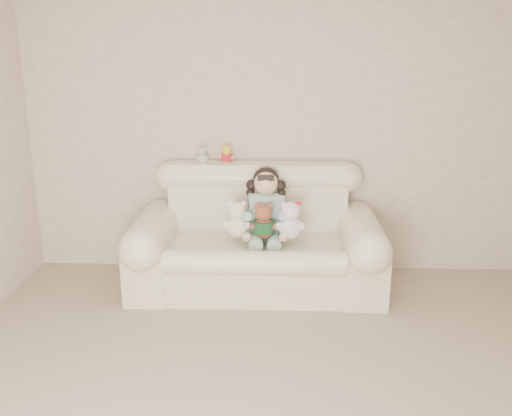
{
  "coord_description": "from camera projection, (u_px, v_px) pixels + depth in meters",
  "views": [
    {
      "loc": [
        -0.02,
        -2.46,
        2.02
      ],
      "look_at": [
        -0.18,
        1.9,
        0.75
      ],
      "focal_mm": 39.42,
      "sensor_mm": 36.0,
      "label": 1
    }
  ],
  "objects": [
    {
      "name": "wall_back",
      "position": [
        279.0,
        129.0,
        4.96
      ],
      "size": [
        4.5,
        0.0,
        4.5
      ],
      "primitive_type": "plane",
      "rotation": [
        1.57,
        0.0,
        0.0
      ],
      "color": "beige",
      "rests_on": "ground"
    },
    {
      "name": "yellow_mini_bear",
      "position": [
        227.0,
        153.0,
        4.92
      ],
      "size": [
        0.16,
        0.14,
        0.2
      ],
      "primitive_type": null,
      "rotation": [
        0.0,
        0.0,
        0.43
      ],
      "color": "yellow",
      "rests_on": "sofa"
    },
    {
      "name": "grey_mini_plush",
      "position": [
        202.0,
        154.0,
        4.92
      ],
      "size": [
        0.13,
        0.11,
        0.18
      ],
      "primitive_type": null,
      "rotation": [
        0.0,
        0.0,
        -0.18
      ],
      "color": "silver",
      "rests_on": "sofa"
    },
    {
      "name": "seated_child",
      "position": [
        266.0,
        204.0,
        4.71
      ],
      "size": [
        0.44,
        0.52,
        0.63
      ],
      "primitive_type": null,
      "rotation": [
        0.0,
        0.0,
        0.15
      ],
      "color": "#27715B",
      "rests_on": "sofa"
    },
    {
      "name": "white_cat",
      "position": [
        290.0,
        216.0,
        4.53
      ],
      "size": [
        0.26,
        0.21,
        0.38
      ],
      "primitive_type": null,
      "rotation": [
        0.0,
        0.0,
        0.07
      ],
      "color": "white",
      "rests_on": "sofa"
    },
    {
      "name": "brown_teddy",
      "position": [
        264.0,
        218.0,
        4.55
      ],
      "size": [
        0.23,
        0.18,
        0.35
      ],
      "primitive_type": null,
      "rotation": [
        0.0,
        0.0,
        -0.04
      ],
      "color": "brown",
      "rests_on": "sofa"
    },
    {
      "name": "sofa",
      "position": [
        256.0,
        232.0,
        4.7
      ],
      "size": [
        2.1,
        0.95,
        1.03
      ],
      "primitive_type": null,
      "color": "beige",
      "rests_on": "floor"
    },
    {
      "name": "cream_teddy",
      "position": [
        237.0,
        216.0,
        4.57
      ],
      "size": [
        0.27,
        0.24,
        0.36
      ],
      "primitive_type": null,
      "rotation": [
        0.0,
        0.0,
        -0.3
      ],
      "color": "white",
      "rests_on": "sofa"
    }
  ]
}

